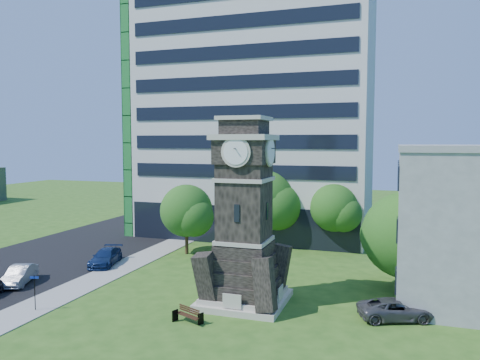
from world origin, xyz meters
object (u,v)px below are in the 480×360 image
(clock_tower, at_px, (244,224))
(car_east_lot, at_px, (396,309))
(car_street_north, at_px, (106,257))
(park_bench, at_px, (188,315))
(street_sign, at_px, (35,289))
(car_street_mid, at_px, (20,275))

(clock_tower, relative_size, car_east_lot, 2.74)
(car_street_north, relative_size, park_bench, 2.68)
(clock_tower, height_order, street_sign, clock_tower)
(park_bench, bearing_deg, clock_tower, 87.44)
(car_street_mid, distance_m, car_street_north, 7.29)
(car_east_lot, height_order, park_bench, car_east_lot)
(car_street_north, height_order, street_sign, street_sign)
(park_bench, distance_m, street_sign, 10.07)
(car_east_lot, relative_size, street_sign, 1.96)
(car_east_lot, height_order, street_sign, street_sign)
(clock_tower, height_order, car_east_lot, clock_tower)
(car_street_north, bearing_deg, car_east_lot, -27.66)
(clock_tower, bearing_deg, car_east_lot, 0.74)
(street_sign, bearing_deg, park_bench, -7.98)
(park_bench, height_order, street_sign, street_sign)
(car_east_lot, bearing_deg, car_street_mid, 72.40)
(car_street_mid, bearing_deg, park_bench, -33.10)
(car_street_mid, relative_size, street_sign, 1.80)
(park_bench, bearing_deg, car_street_north, 165.66)
(car_street_mid, distance_m, park_bench, 15.42)
(clock_tower, bearing_deg, car_street_north, 159.94)
(car_street_mid, xyz_separation_m, park_bench, (15.16, -2.82, -0.20))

